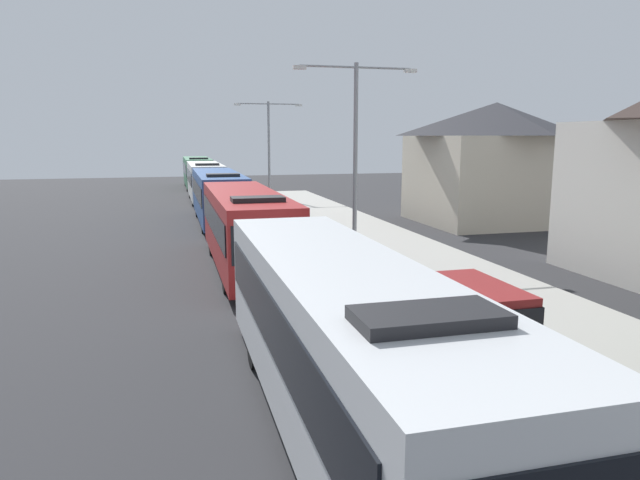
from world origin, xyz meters
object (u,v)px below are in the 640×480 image
object	(u,v)px
streetlamp_far	(269,139)
bus_second_in_line	(246,227)
bus_rear	(197,171)
bus_fourth_in_line	(205,181)
streetlamp_mid	(356,136)
bus_middle	(218,196)
white_suv	(473,322)
bus_lead	(343,338)

from	to	relation	value
streetlamp_far	bus_second_in_line	bearing A→B (deg)	-101.75
bus_second_in_line	bus_rear	xyz separation A→B (m)	(-0.00, 37.67, -0.00)
bus_second_in_line	bus_fourth_in_line	size ratio (longest dim) A/B	1.06
bus_second_in_line	streetlamp_mid	world-z (taller)	streetlamp_mid
bus_second_in_line	bus_middle	bearing A→B (deg)	90.00
bus_middle	bus_fourth_in_line	xyz separation A→B (m)	(-0.00, 12.44, -0.00)
bus_rear	streetlamp_mid	xyz separation A→B (m)	(5.40, -34.91, 3.50)
white_suv	streetlamp_far	distance (m)	37.28
white_suv	bus_second_in_line	bearing A→B (deg)	108.45
bus_fourth_in_line	white_suv	bearing A→B (deg)	-84.16
bus_fourth_in_line	bus_second_in_line	bearing A→B (deg)	-90.00
bus_fourth_in_line	bus_rear	bearing A→B (deg)	90.00
bus_lead	bus_rear	bearing A→B (deg)	90.00
bus_rear	streetlamp_far	xyz separation A→B (m)	(5.40, -11.72, 3.32)
bus_middle	streetlamp_far	distance (m)	14.76
streetlamp_far	bus_middle	bearing A→B (deg)	-112.04
bus_middle	white_suv	distance (m)	23.99
bus_middle	streetlamp_mid	world-z (taller)	streetlamp_mid
bus_lead	bus_fourth_in_line	world-z (taller)	same
bus_second_in_line	white_suv	distance (m)	11.70
bus_middle	white_suv	size ratio (longest dim) A/B	2.30
bus_rear	streetlamp_far	size ratio (longest dim) A/B	1.39
white_suv	streetlamp_far	world-z (taller)	streetlamp_far
bus_lead	white_suv	xyz separation A→B (m)	(3.70, 1.96, -0.66)
bus_second_in_line	bus_middle	world-z (taller)	same
bus_second_in_line	bus_lead	bearing A→B (deg)	-90.00
bus_middle	streetlamp_far	bearing A→B (deg)	67.96
streetlamp_mid	white_suv	bearing A→B (deg)	-97.00
bus_middle	bus_fourth_in_line	distance (m)	12.44
bus_rear	streetlamp_far	bearing A→B (deg)	-65.27
bus_lead	bus_rear	world-z (taller)	same
bus_middle	white_suv	bearing A→B (deg)	-81.13
bus_lead	bus_middle	distance (m)	25.66
white_suv	bus_rear	bearing A→B (deg)	94.34
bus_second_in_line	streetlamp_mid	xyz separation A→B (m)	(5.40, 2.76, 3.50)
bus_second_in_line	streetlamp_far	xyz separation A→B (m)	(5.40, 25.95, 3.32)
bus_second_in_line	bus_rear	world-z (taller)	same
bus_middle	bus_rear	xyz separation A→B (m)	(-0.00, 25.05, -0.00)
bus_middle	streetlamp_mid	size ratio (longest dim) A/B	1.38
bus_lead	bus_middle	bearing A→B (deg)	90.00
bus_fourth_in_line	streetlamp_mid	bearing A→B (deg)	-76.39
bus_rear	white_suv	world-z (taller)	bus_rear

